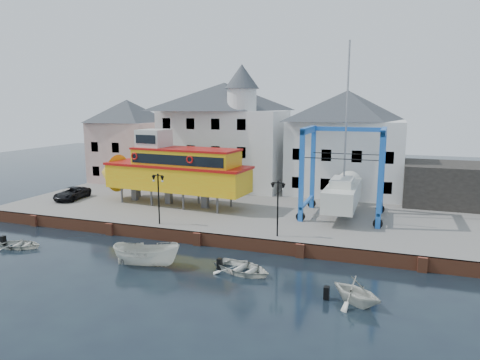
% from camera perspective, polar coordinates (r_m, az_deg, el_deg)
% --- Properties ---
extents(ground, '(140.00, 140.00, 0.00)m').
position_cam_1_polar(ground, '(33.52, -5.66, -8.63)').
color(ground, black).
rests_on(ground, ground).
extents(hardstanding, '(44.00, 22.00, 1.00)m').
position_cam_1_polar(hardstanding, '(43.19, 0.51, -3.63)').
color(hardstanding, slate).
rests_on(hardstanding, ground).
extents(quay_wall, '(44.00, 0.47, 1.00)m').
position_cam_1_polar(quay_wall, '(33.45, -5.60, -7.77)').
color(quay_wall, brown).
rests_on(quay_wall, ground).
extents(building_pink, '(8.00, 7.00, 10.30)m').
position_cam_1_polar(building_pink, '(56.57, -14.66, 5.09)').
color(building_pink, tan).
rests_on(building_pink, hardstanding).
extents(building_white_main, '(14.00, 8.30, 14.00)m').
position_cam_1_polar(building_white_main, '(50.70, -1.99, 6.23)').
color(building_white_main, white).
rests_on(building_white_main, hardstanding).
extents(building_white_right, '(12.00, 8.00, 11.20)m').
position_cam_1_polar(building_white_right, '(48.10, 13.92, 4.85)').
color(building_white_right, white).
rests_on(building_white_right, hardstanding).
extents(shed_dark, '(8.00, 7.00, 4.00)m').
position_cam_1_polar(shed_dark, '(46.67, 25.79, -0.47)').
color(shed_dark, black).
rests_on(shed_dark, hardstanding).
extents(lamp_post_left, '(1.12, 0.32, 4.20)m').
position_cam_1_polar(lamp_post_left, '(35.31, -10.85, -0.80)').
color(lamp_post_left, black).
rests_on(lamp_post_left, hardstanding).
extents(lamp_post_right, '(1.12, 0.32, 4.20)m').
position_cam_1_polar(lamp_post_right, '(31.54, 5.07, -1.95)').
color(lamp_post_right, black).
rests_on(lamp_post_right, hardstanding).
extents(tour_boat, '(17.03, 5.38, 7.30)m').
position_cam_1_polar(tour_boat, '(42.37, -9.54, 1.40)').
color(tour_boat, '#59595E').
rests_on(tour_boat, hardstanding).
extents(travel_lift, '(7.04, 9.93, 14.97)m').
position_cam_1_polar(travel_lift, '(38.91, 13.69, -0.93)').
color(travel_lift, blue).
rests_on(travel_lift, hardstanding).
extents(van, '(2.53, 4.65, 1.24)m').
position_cam_1_polar(van, '(47.63, -21.49, -1.67)').
color(van, black).
rests_on(van, hardstanding).
extents(motorboat_a, '(4.90, 2.57, 1.80)m').
position_cam_1_polar(motorboat_a, '(29.99, -12.31, -11.10)').
color(motorboat_a, silver).
rests_on(motorboat_a, ground).
extents(motorboat_b, '(4.62, 3.86, 0.82)m').
position_cam_1_polar(motorboat_b, '(28.24, 0.36, -12.23)').
color(motorboat_b, silver).
rests_on(motorboat_b, ground).
extents(motorboat_c, '(4.03, 3.91, 1.62)m').
position_cam_1_polar(motorboat_c, '(25.03, 15.19, -15.63)').
color(motorboat_c, silver).
rests_on(motorboat_c, ground).
extents(motorboat_d, '(3.75, 3.01, 0.69)m').
position_cam_1_polar(motorboat_d, '(36.83, -27.31, -8.01)').
color(motorboat_d, silver).
rests_on(motorboat_d, ground).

